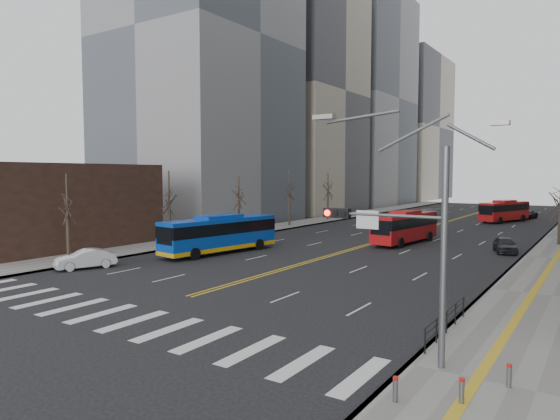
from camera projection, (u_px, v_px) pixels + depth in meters
name	position (u px, v px, depth m)	size (l,w,h in m)	color
ground	(117.00, 317.00, 24.51)	(220.00, 220.00, 0.00)	black
sidewalk_left	(301.00, 223.00, 71.01)	(5.00, 130.00, 0.15)	slate
crosswalk	(117.00, 317.00, 24.51)	(26.70, 4.00, 0.01)	silver
centerline	(438.00, 224.00, 70.25)	(0.55, 100.00, 0.01)	gold
office_towers	(467.00, 68.00, 79.70)	(83.00, 134.00, 58.00)	gray
storefront	(43.00, 205.00, 48.49)	(14.00, 18.00, 8.00)	black
signal_mast	(404.00, 234.00, 18.24)	(5.37, 0.37, 9.39)	slate
pedestrian_railing	(447.00, 318.00, 21.57)	(0.06, 6.06, 1.02)	black
bollards	(457.00, 385.00, 15.37)	(2.87, 3.17, 0.78)	slate
street_trees	(324.00, 193.00, 56.85)	(35.20, 47.20, 7.60)	#2B231A
blue_bus	(220.00, 233.00, 44.42)	(4.27, 11.98, 3.42)	#0C42BA
red_bus_near	(405.00, 225.00, 50.71)	(3.59, 10.60, 3.32)	#B51315
red_bus_far	(504.00, 210.00, 73.40)	(5.52, 10.31, 3.23)	#B51315
car_white	(86.00, 259.00, 37.22)	(1.52, 4.36, 1.44)	silver
car_dark_mid	(505.00, 245.00, 44.71)	(1.69, 4.20, 1.43)	black
car_silver	(424.00, 213.00, 81.92)	(1.89, 4.65, 1.35)	#98989D
car_dark_far	(526.00, 214.00, 78.93)	(2.23, 4.84, 1.35)	black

